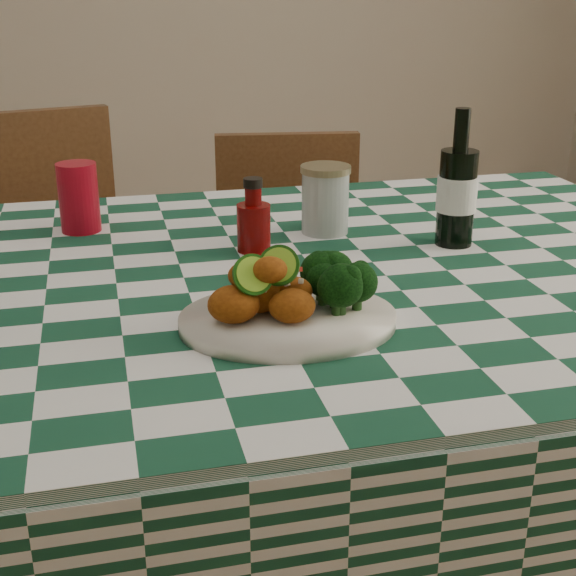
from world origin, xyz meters
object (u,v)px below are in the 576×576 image
object	(u,v)px
red_tumbler	(79,197)
mason_jar	(325,199)
wooden_chair_right	(294,305)
ketchup_bottle	(254,215)
beer_bottle	(458,178)
plate	(288,320)
fried_chicken_pile	(268,287)
dining_table	(253,483)
wooden_chair_left	(58,308)

from	to	relation	value
red_tumbler	mason_jar	world-z (taller)	red_tumbler
wooden_chair_right	red_tumbler	bearing A→B (deg)	-132.07
ketchup_bottle	beer_bottle	world-z (taller)	beer_bottle
plate	red_tumbler	bearing A→B (deg)	117.72
fried_chicken_pile	wooden_chair_right	world-z (taller)	fried_chicken_pile
plate	red_tumbler	size ratio (longest dim) A/B	2.32
fried_chicken_pile	beer_bottle	size ratio (longest dim) A/B	0.55
plate	fried_chicken_pile	bearing A→B (deg)	180.00
dining_table	fried_chicken_pile	size ratio (longest dim) A/B	12.94
fried_chicken_pile	wooden_chair_left	bearing A→B (deg)	108.75
wooden_chair_left	wooden_chair_right	world-z (taller)	wooden_chair_left
fried_chicken_pile	wooden_chair_left	distance (m)	1.09
plate	beer_bottle	distance (m)	0.47
wooden_chair_left	dining_table	bearing A→B (deg)	-78.59
wooden_chair_right	fried_chicken_pile	bearing A→B (deg)	-97.89
dining_table	red_tumbler	world-z (taller)	red_tumbler
wooden_chair_right	beer_bottle	bearing A→B (deg)	-71.30
mason_jar	wooden_chair_right	size ratio (longest dim) A/B	0.15
plate	mason_jar	bearing A→B (deg)	67.39
dining_table	plate	world-z (taller)	plate
red_tumbler	dining_table	bearing A→B (deg)	-48.57
dining_table	fried_chicken_pile	xyz separation A→B (m)	(-0.02, -0.22, 0.45)
mason_jar	beer_bottle	size ratio (longest dim) A/B	0.52
mason_jar	ketchup_bottle	bearing A→B (deg)	-153.38
dining_table	ketchup_bottle	xyz separation A→B (m)	(0.03, 0.10, 0.46)
plate	wooden_chair_right	xyz separation A→B (m)	(0.24, 0.93, -0.38)
mason_jar	beer_bottle	distance (m)	0.24
dining_table	beer_bottle	distance (m)	0.63
wooden_chair_left	fried_chicken_pile	bearing A→B (deg)	-84.54
ketchup_bottle	wooden_chair_right	world-z (taller)	ketchup_bottle
beer_bottle	wooden_chair_right	world-z (taller)	beer_bottle
mason_jar	fried_chicken_pile	bearing A→B (deg)	-115.82
wooden_chair_left	ketchup_bottle	bearing A→B (deg)	-73.19
dining_table	mason_jar	world-z (taller)	mason_jar
ketchup_bottle	beer_bottle	bearing A→B (deg)	-7.62
fried_chicken_pile	ketchup_bottle	distance (m)	0.32
dining_table	wooden_chair_right	bearing A→B (deg)	70.60
red_tumbler	wooden_chair_right	size ratio (longest dim) A/B	0.15
beer_bottle	wooden_chair_left	distance (m)	1.09
red_tumbler	mason_jar	bearing A→B (deg)	-14.73
beer_bottle	plate	bearing A→B (deg)	-142.81
red_tumbler	wooden_chair_left	bearing A→B (deg)	100.75
red_tumbler	ketchup_bottle	xyz separation A→B (m)	(0.28, -0.19, 0.00)
fried_chicken_pile	wooden_chair_right	xyz separation A→B (m)	(0.27, 0.93, -0.43)
plate	fried_chicken_pile	distance (m)	0.06
fried_chicken_pile	wooden_chair_right	size ratio (longest dim) A/B	0.15
plate	wooden_chair_left	size ratio (longest dim) A/B	0.32
dining_table	beer_bottle	bearing A→B (deg)	8.71
dining_table	plate	bearing A→B (deg)	-87.12
fried_chicken_pile	red_tumbler	world-z (taller)	red_tumbler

